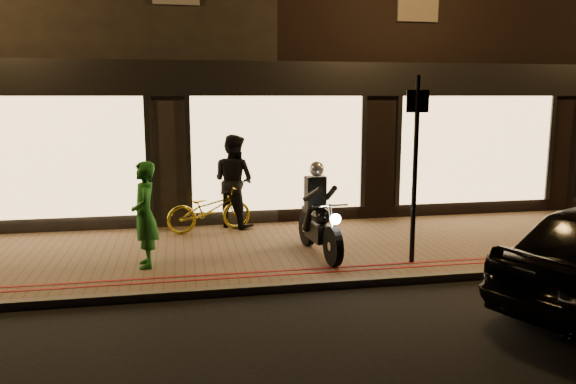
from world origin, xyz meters
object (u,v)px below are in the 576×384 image
at_px(bicycle_gold, 209,209).
at_px(person_green, 145,215).
at_px(sign_post, 415,160).
at_px(motorcycle, 319,219).

distance_m(bicycle_gold, person_green, 2.47).
distance_m(sign_post, person_green, 4.37).
height_order(bicycle_gold, person_green, person_green).
bearing_deg(motorcycle, bicycle_gold, 125.29).
height_order(motorcycle, sign_post, sign_post).
height_order(sign_post, bicycle_gold, sign_post).
bearing_deg(bicycle_gold, sign_post, -145.02).
bearing_deg(person_green, motorcycle, 85.82).
distance_m(motorcycle, sign_post, 1.90).
relative_size(motorcycle, bicycle_gold, 1.14).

